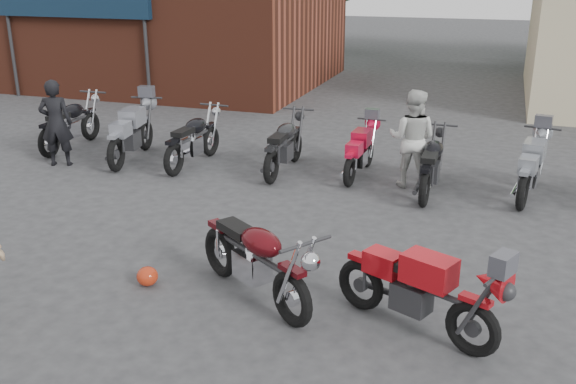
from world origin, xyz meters
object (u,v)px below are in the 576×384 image
(row_bike_3, at_px, (284,142))
(row_bike_1, at_px, (131,130))
(row_bike_5, at_px, (432,161))
(row_bike_6, at_px, (532,165))
(sportbike, at_px, (418,285))
(row_bike_0, at_px, (70,121))
(helmet, at_px, (147,276))
(person_dark, at_px, (56,123))
(vintage_motorcycle, at_px, (255,254))
(row_bike_4, at_px, (360,149))
(row_bike_2, at_px, (193,136))
(person_light, at_px, (412,139))

(row_bike_3, bearing_deg, row_bike_1, 93.22)
(row_bike_5, bearing_deg, row_bike_6, -77.82)
(sportbike, distance_m, row_bike_0, 9.70)
(helmet, bearing_deg, person_dark, 137.23)
(sportbike, bearing_deg, row_bike_1, 167.47)
(row_bike_5, bearing_deg, vintage_motorcycle, 162.65)
(row_bike_1, height_order, row_bike_4, row_bike_1)
(row_bike_2, height_order, row_bike_6, row_bike_2)
(person_light, height_order, row_bike_6, person_light)
(sportbike, height_order, row_bike_1, row_bike_1)
(row_bike_2, bearing_deg, row_bike_5, -89.28)
(person_light, bearing_deg, row_bike_1, 5.87)
(row_bike_3, bearing_deg, row_bike_0, 87.66)
(helmet, xyz_separation_m, person_dark, (-4.31, 3.99, 0.74))
(sportbike, bearing_deg, row_bike_5, 118.89)
(vintage_motorcycle, relative_size, person_dark, 1.21)
(vintage_motorcycle, bearing_deg, row_bike_3, 139.53)
(row_bike_4, relative_size, row_bike_5, 0.90)
(helmet, distance_m, row_bike_5, 5.55)
(sportbike, relative_size, row_bike_4, 1.08)
(row_bike_5, bearing_deg, row_bike_3, 84.23)
(row_bike_3, height_order, row_bike_5, row_bike_3)
(person_dark, bearing_deg, helmet, 115.06)
(person_light, relative_size, row_bike_3, 0.87)
(sportbike, height_order, row_bike_3, row_bike_3)
(vintage_motorcycle, xyz_separation_m, row_bike_2, (-3.18, 4.77, -0.02))
(helmet, relative_size, row_bike_3, 0.13)
(row_bike_6, bearing_deg, row_bike_3, 99.50)
(helmet, xyz_separation_m, row_bike_5, (2.95, 4.68, 0.45))
(row_bike_1, xyz_separation_m, row_bike_5, (6.08, -0.11, -0.05))
(helmet, height_order, row_bike_0, row_bike_0)
(person_dark, relative_size, person_light, 0.98)
(row_bike_4, height_order, row_bike_5, row_bike_5)
(helmet, xyz_separation_m, row_bike_3, (0.11, 5.01, 0.47))
(row_bike_2, xyz_separation_m, row_bike_3, (1.86, 0.16, 0.00))
(vintage_motorcycle, height_order, person_light, person_light)
(person_dark, bearing_deg, vintage_motorcycle, 123.63)
(helmet, bearing_deg, row_bike_2, 109.82)
(row_bike_0, relative_size, row_bike_4, 1.16)
(person_dark, xyz_separation_m, row_bike_5, (7.26, 0.69, -0.29))
(row_bike_0, bearing_deg, row_bike_4, -91.14)
(row_bike_1, xyz_separation_m, row_bike_4, (4.68, 0.43, -0.10))
(sportbike, relative_size, row_bike_2, 0.96)
(person_dark, height_order, row_bike_0, person_dark)
(sportbike, distance_m, person_dark, 8.65)
(person_light, bearing_deg, row_bike_4, -11.35)
(person_light, xyz_separation_m, row_bike_1, (-5.68, -0.14, -0.26))
(vintage_motorcycle, relative_size, helmet, 7.79)
(sportbike, relative_size, row_bike_3, 0.95)
(sportbike, height_order, row_bike_2, row_bike_2)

